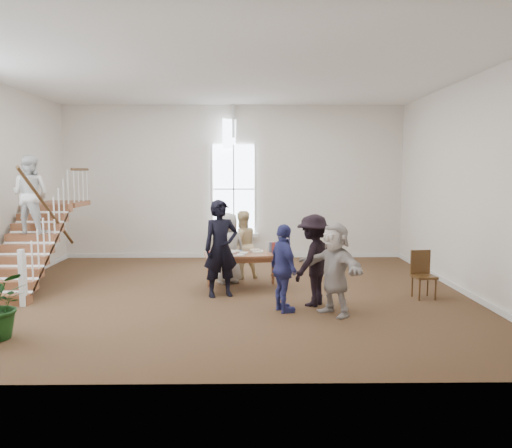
{
  "coord_description": "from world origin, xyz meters",
  "views": [
    {
      "loc": [
        0.46,
        -10.31,
        2.56
      ],
      "look_at": [
        0.61,
        0.4,
        1.44
      ],
      "focal_mm": 35.0,
      "sensor_mm": 36.0,
      "label": 1
    }
  ],
  "objects_px": {
    "police_officer": "(221,248)",
    "person_yellow": "(242,245)",
    "library_table": "(242,257)",
    "woman_cluster_b": "(313,260)",
    "woman_cluster_a": "(284,268)",
    "woman_cluster_c": "(335,269)",
    "elderly_woman": "(228,248)",
    "side_chair": "(422,272)"
  },
  "relations": [
    {
      "from": "elderly_woman",
      "to": "person_yellow",
      "type": "xyz_separation_m",
      "value": [
        0.3,
        0.5,
        0.0
      ]
    },
    {
      "from": "police_officer",
      "to": "woman_cluster_a",
      "type": "distance_m",
      "value": 1.69
    },
    {
      "from": "library_table",
      "to": "woman_cluster_b",
      "type": "relative_size",
      "value": 1.02
    },
    {
      "from": "side_chair",
      "to": "police_officer",
      "type": "bearing_deg",
      "value": 170.86
    },
    {
      "from": "woman_cluster_c",
      "to": "elderly_woman",
      "type": "bearing_deg",
      "value": -176.53
    },
    {
      "from": "woman_cluster_a",
      "to": "police_officer",
      "type": "bearing_deg",
      "value": 25.57
    },
    {
      "from": "side_chair",
      "to": "woman_cluster_c",
      "type": "bearing_deg",
      "value": -155.95
    },
    {
      "from": "person_yellow",
      "to": "woman_cluster_c",
      "type": "height_order",
      "value": "woman_cluster_c"
    },
    {
      "from": "elderly_woman",
      "to": "person_yellow",
      "type": "distance_m",
      "value": 0.58
    },
    {
      "from": "woman_cluster_b",
      "to": "elderly_woman",
      "type": "bearing_deg",
      "value": -104.17
    },
    {
      "from": "police_officer",
      "to": "woman_cluster_b",
      "type": "distance_m",
      "value": 1.95
    },
    {
      "from": "police_officer",
      "to": "person_yellow",
      "type": "bearing_deg",
      "value": 55.65
    },
    {
      "from": "library_table",
      "to": "police_officer",
      "type": "xyz_separation_m",
      "value": [
        -0.43,
        -0.65,
        0.3
      ]
    },
    {
      "from": "library_table",
      "to": "person_yellow",
      "type": "relative_size",
      "value": 1.09
    },
    {
      "from": "person_yellow",
      "to": "side_chair",
      "type": "distance_m",
      "value": 4.18
    },
    {
      "from": "elderly_woman",
      "to": "woman_cluster_b",
      "type": "bearing_deg",
      "value": 105.84
    },
    {
      "from": "elderly_woman",
      "to": "side_chair",
      "type": "distance_m",
      "value": 4.26
    },
    {
      "from": "side_chair",
      "to": "person_yellow",
      "type": "bearing_deg",
      "value": 145.85
    },
    {
      "from": "woman_cluster_a",
      "to": "side_chair",
      "type": "relative_size",
      "value": 1.68
    },
    {
      "from": "library_table",
      "to": "woman_cluster_a",
      "type": "distance_m",
      "value": 1.97
    },
    {
      "from": "woman_cluster_b",
      "to": "woman_cluster_c",
      "type": "distance_m",
      "value": 0.72
    },
    {
      "from": "police_officer",
      "to": "person_yellow",
      "type": "height_order",
      "value": "police_officer"
    },
    {
      "from": "police_officer",
      "to": "side_chair",
      "type": "relative_size",
      "value": 2.07
    },
    {
      "from": "side_chair",
      "to": "elderly_woman",
      "type": "bearing_deg",
      "value": 153.72
    },
    {
      "from": "woman_cluster_a",
      "to": "woman_cluster_b",
      "type": "relative_size",
      "value": 0.92
    },
    {
      "from": "police_officer",
      "to": "side_chair",
      "type": "distance_m",
      "value": 4.14
    },
    {
      "from": "woman_cluster_a",
      "to": "woman_cluster_b",
      "type": "height_order",
      "value": "woman_cluster_b"
    },
    {
      "from": "library_table",
      "to": "woman_cluster_a",
      "type": "relative_size",
      "value": 1.1
    },
    {
      "from": "police_officer",
      "to": "elderly_woman",
      "type": "relative_size",
      "value": 1.22
    },
    {
      "from": "woman_cluster_c",
      "to": "woman_cluster_b",
      "type": "bearing_deg",
      "value": 170.65
    },
    {
      "from": "elderly_woman",
      "to": "police_officer",
      "type": "bearing_deg",
      "value": 60.17
    },
    {
      "from": "police_officer",
      "to": "person_yellow",
      "type": "distance_m",
      "value": 1.8
    },
    {
      "from": "police_officer",
      "to": "woman_cluster_b",
      "type": "bearing_deg",
      "value": -42.9
    },
    {
      "from": "police_officer",
      "to": "person_yellow",
      "type": "xyz_separation_m",
      "value": [
        0.4,
        1.75,
        -0.18
      ]
    },
    {
      "from": "police_officer",
      "to": "woman_cluster_c",
      "type": "bearing_deg",
      "value": -54.28
    },
    {
      "from": "library_table",
      "to": "person_yellow",
      "type": "bearing_deg",
      "value": 82.16
    },
    {
      "from": "elderly_woman",
      "to": "woman_cluster_b",
      "type": "relative_size",
      "value": 0.93
    },
    {
      "from": "library_table",
      "to": "police_officer",
      "type": "bearing_deg",
      "value": -132.74
    },
    {
      "from": "elderly_woman",
      "to": "side_chair",
      "type": "bearing_deg",
      "value": 135.43
    },
    {
      "from": "side_chair",
      "to": "woman_cluster_a",
      "type": "bearing_deg",
      "value": -167.88
    },
    {
      "from": "woman_cluster_c",
      "to": "woman_cluster_a",
      "type": "bearing_deg",
      "value": -136.65
    },
    {
      "from": "library_table",
      "to": "woman_cluster_b",
      "type": "distance_m",
      "value": 1.95
    }
  ]
}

